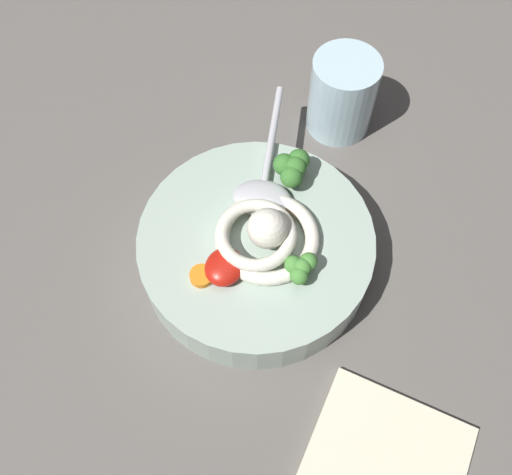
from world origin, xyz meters
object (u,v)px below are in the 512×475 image
Objects in this scene: folded_napkin at (383,468)px; noodle_pile at (261,234)px; drinking_glass at (342,95)px; soup_bowl at (256,249)px; soup_spoon at (264,187)px.

noodle_pile is at bearing -130.29° from folded_napkin.
noodle_pile is 1.16× the size of drinking_glass.
soup_spoon is (-5.46, -1.32, 3.27)cm from soup_bowl.
drinking_glass is at bearing -26.25° from soup_spoon.
folded_napkin is (15.34, 18.53, -2.24)cm from soup_bowl.
noodle_pile is 0.65× the size of soup_spoon.
folded_napkin is (36.73, 16.27, -4.51)cm from drinking_glass.
noodle_pile is (0.13, 0.58, 3.90)cm from soup_bowl.
soup_bowl is 1.75× the size of folded_napkin.
soup_bowl is 24.16cm from folded_napkin.
noodle_pile reaches higher than soup_bowl.
soup_spoon is 16.35cm from drinking_glass.
soup_bowl is at bearing -129.63° from folded_napkin.
noodle_pile is 5.93cm from soup_spoon.
folded_napkin is at bearing 50.37° from soup_bowl.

